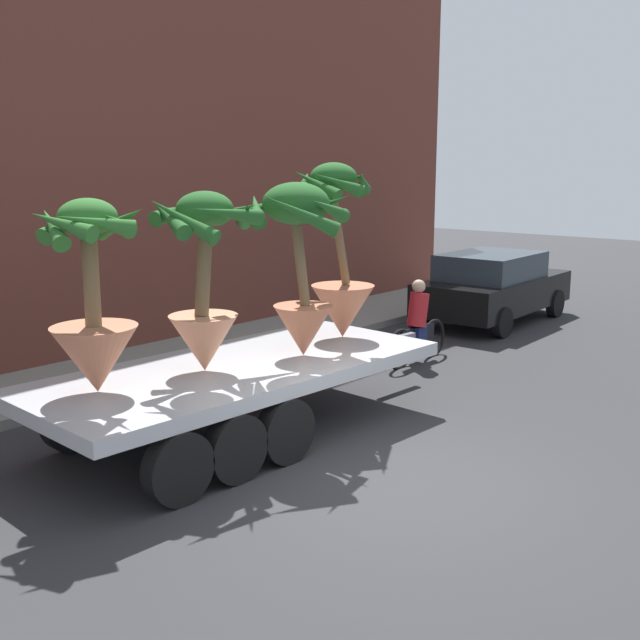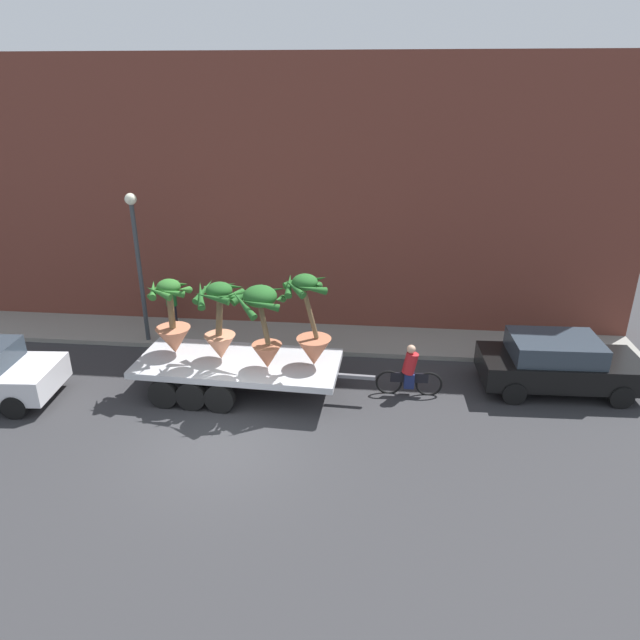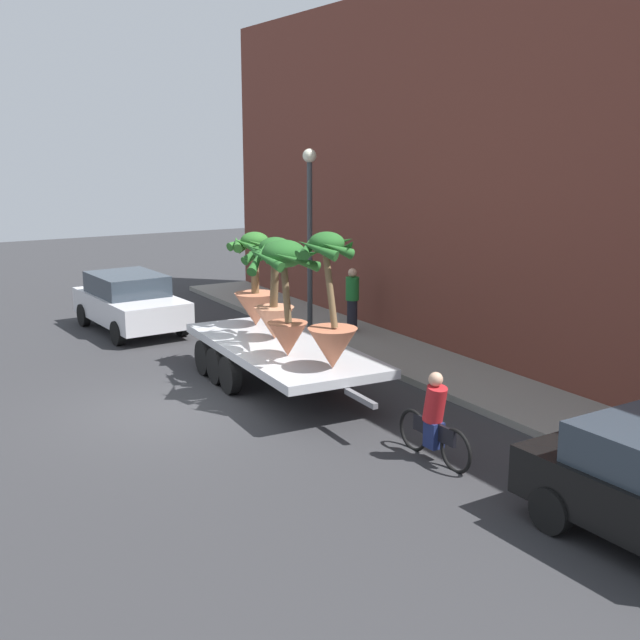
{
  "view_description": "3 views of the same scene",
  "coord_description": "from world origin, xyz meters",
  "px_view_note": "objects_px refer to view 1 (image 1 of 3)",
  "views": [
    {
      "loc": [
        -6.63,
        -4.52,
        3.51
      ],
      "look_at": [
        1.76,
        2.7,
        1.23
      ],
      "focal_mm": 42.61,
      "sensor_mm": 36.0,
      "label": 1
    },
    {
      "loc": [
        3.55,
        -11.27,
        8.06
      ],
      "look_at": [
        2.06,
        3.15,
        2.0
      ],
      "focal_mm": 32.03,
      "sensor_mm": 36.0,
      "label": 2
    },
    {
      "loc": [
        14.34,
        -5.1,
        5.16
      ],
      "look_at": [
        0.81,
        2.85,
        1.64
      ],
      "focal_mm": 44.84,
      "sensor_mm": 36.0,
      "label": 3
    }
  ],
  "objects_px": {
    "potted_palm_extra": "(299,259)",
    "cyclist": "(418,326)",
    "flatbed_trailer": "(224,384)",
    "potted_palm_front": "(205,281)",
    "potted_palm_rear": "(339,266)",
    "potted_palm_middle": "(93,311)",
    "parked_car": "(493,286)"
  },
  "relations": [
    {
      "from": "potted_palm_extra",
      "to": "cyclist",
      "type": "bearing_deg",
      "value": 9.86
    },
    {
      "from": "flatbed_trailer",
      "to": "potted_palm_front",
      "type": "bearing_deg",
      "value": 162.39
    },
    {
      "from": "potted_palm_rear",
      "to": "cyclist",
      "type": "xyz_separation_m",
      "value": [
        2.69,
        0.37,
        -1.39
      ]
    },
    {
      "from": "potted_palm_front",
      "to": "potted_palm_extra",
      "type": "relative_size",
      "value": 0.96
    },
    {
      "from": "flatbed_trailer",
      "to": "potted_palm_front",
      "type": "xyz_separation_m",
      "value": [
        -0.21,
        0.07,
        1.35
      ]
    },
    {
      "from": "potted_palm_rear",
      "to": "potted_palm_front",
      "type": "xyz_separation_m",
      "value": [
        -2.48,
        0.1,
        0.05
      ]
    },
    {
      "from": "potted_palm_front",
      "to": "cyclist",
      "type": "relative_size",
      "value": 1.21
    },
    {
      "from": "potted_palm_middle",
      "to": "potted_palm_extra",
      "type": "xyz_separation_m",
      "value": [
        2.7,
        -0.64,
        0.39
      ]
    },
    {
      "from": "potted_palm_extra",
      "to": "flatbed_trailer",
      "type": "bearing_deg",
      "value": 162.22
    },
    {
      "from": "potted_palm_middle",
      "to": "parked_car",
      "type": "relative_size",
      "value": 0.5
    },
    {
      "from": "potted_palm_front",
      "to": "parked_car",
      "type": "distance_m",
      "value": 9.42
    },
    {
      "from": "potted_palm_middle",
      "to": "potted_palm_front",
      "type": "relative_size",
      "value": 0.98
    },
    {
      "from": "potted_palm_front",
      "to": "cyclist",
      "type": "bearing_deg",
      "value": 3.0
    },
    {
      "from": "potted_palm_front",
      "to": "flatbed_trailer",
      "type": "bearing_deg",
      "value": -17.61
    },
    {
      "from": "potted_palm_rear",
      "to": "potted_palm_extra",
      "type": "bearing_deg",
      "value": -165.85
    },
    {
      "from": "potted_palm_middle",
      "to": "potted_palm_extra",
      "type": "bearing_deg",
      "value": -13.3
    },
    {
      "from": "potted_palm_middle",
      "to": "cyclist",
      "type": "bearing_deg",
      "value": 0.34
    },
    {
      "from": "potted_palm_extra",
      "to": "potted_palm_rear",
      "type": "bearing_deg",
      "value": 14.15
    },
    {
      "from": "flatbed_trailer",
      "to": "potted_palm_extra",
      "type": "distance_m",
      "value": 1.9
    },
    {
      "from": "potted_palm_middle",
      "to": "potted_palm_rear",
      "type": "bearing_deg",
      "value": -4.88
    },
    {
      "from": "flatbed_trailer",
      "to": "potted_palm_rear",
      "type": "relative_size",
      "value": 2.58
    },
    {
      "from": "potted_palm_rear",
      "to": "potted_palm_front",
      "type": "bearing_deg",
      "value": 177.65
    },
    {
      "from": "potted_palm_extra",
      "to": "parked_car",
      "type": "height_order",
      "value": "potted_palm_extra"
    },
    {
      "from": "flatbed_trailer",
      "to": "potted_palm_rear",
      "type": "bearing_deg",
      "value": -0.9
    },
    {
      "from": "flatbed_trailer",
      "to": "potted_palm_extra",
      "type": "relative_size",
      "value": 2.86
    },
    {
      "from": "cyclist",
      "to": "parked_car",
      "type": "relative_size",
      "value": 0.42
    },
    {
      "from": "potted_palm_rear",
      "to": "potted_palm_middle",
      "type": "height_order",
      "value": "potted_palm_rear"
    },
    {
      "from": "potted_palm_middle",
      "to": "cyclist",
      "type": "distance_m",
      "value": 6.71
    },
    {
      "from": "parked_car",
      "to": "potted_palm_middle",
      "type": "bearing_deg",
      "value": -176.0
    },
    {
      "from": "potted_palm_middle",
      "to": "potted_palm_front",
      "type": "bearing_deg",
      "value": -9.2
    },
    {
      "from": "potted_palm_front",
      "to": "parked_car",
      "type": "relative_size",
      "value": 0.51
    },
    {
      "from": "potted_palm_front",
      "to": "parked_car",
      "type": "height_order",
      "value": "potted_palm_front"
    }
  ]
}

